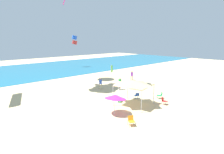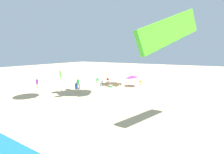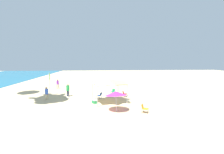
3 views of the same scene
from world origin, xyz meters
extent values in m
cube|color=#D6BC8C|center=(0.00, 0.00, -0.05)|extent=(120.00, 120.00, 0.10)
cylinder|color=#B7B7BC|center=(-0.13, -2.91, 1.16)|extent=(0.07, 0.07, 2.31)
cylinder|color=#B7B7BC|center=(3.06, -2.22, 1.16)|extent=(0.07, 0.07, 2.31)
cylinder|color=#B7B7BC|center=(-0.88, 0.53, 1.16)|extent=(0.07, 0.07, 2.31)
cylinder|color=#B7B7BC|center=(2.31, 1.22, 1.16)|extent=(0.07, 0.07, 2.31)
cube|color=#D1B784|center=(1.09, -0.84, 2.36)|extent=(4.02, 4.22, 0.10)
pyramid|color=#D1B784|center=(1.09, -0.84, 2.64)|extent=(3.94, 4.13, 0.46)
cylinder|color=silver|center=(-2.44, -1.39, 1.00)|extent=(0.32, 0.13, 2.02)
cone|color=#E02D9E|center=(-2.31, -1.35, 1.82)|extent=(2.26, 2.22, 0.80)
cylinder|color=black|center=(5.26, -1.25, 0.20)|extent=(0.02, 0.02, 0.40)
cylinder|color=black|center=(4.88, -1.60, 0.20)|extent=(0.02, 0.02, 0.40)
cylinder|color=black|center=(5.61, -1.63, 0.20)|extent=(0.02, 0.02, 0.40)
cylinder|color=black|center=(5.23, -1.98, 0.20)|extent=(0.02, 0.02, 0.40)
cube|color=#198C4C|center=(5.24, -1.61, 0.40)|extent=(0.74, 0.74, 0.03)
cube|color=#198C4C|center=(5.44, -1.83, 0.61)|extent=(0.45, 0.43, 0.41)
cylinder|color=black|center=(3.47, 0.48, 0.20)|extent=(0.02, 0.02, 0.40)
cylinder|color=black|center=(3.01, 0.73, 0.20)|extent=(0.02, 0.02, 0.40)
cylinder|color=black|center=(3.21, 0.03, 0.20)|extent=(0.02, 0.02, 0.40)
cylinder|color=black|center=(2.76, 0.28, 0.20)|extent=(0.02, 0.02, 0.40)
cube|color=blue|center=(3.11, 0.38, 0.40)|extent=(0.71, 0.71, 0.03)
cube|color=blue|center=(2.97, 0.13, 0.61)|extent=(0.50, 0.35, 0.41)
cylinder|color=black|center=(-3.47, -4.29, 0.20)|extent=(0.02, 0.02, 0.40)
cylinder|color=black|center=(-3.02, -4.56, 0.20)|extent=(0.02, 0.02, 0.40)
cylinder|color=black|center=(-3.21, -3.85, 0.20)|extent=(0.02, 0.02, 0.40)
cylinder|color=black|center=(-2.76, -4.11, 0.20)|extent=(0.02, 0.02, 0.40)
cube|color=orange|center=(-3.11, -4.20, 0.40)|extent=(0.71, 0.71, 0.03)
cube|color=orange|center=(-2.97, -3.95, 0.61)|extent=(0.49, 0.36, 0.41)
cylinder|color=black|center=(3.54, -3.62, 0.20)|extent=(0.02, 0.02, 0.40)
cylinder|color=black|center=(4.05, -3.53, 0.20)|extent=(0.02, 0.02, 0.40)
cylinder|color=black|center=(3.45, -3.11, 0.20)|extent=(0.02, 0.02, 0.40)
cylinder|color=black|center=(3.96, -3.02, 0.20)|extent=(0.02, 0.02, 0.40)
cube|color=red|center=(3.75, -3.32, 0.40)|extent=(0.60, 0.60, 0.03)
cube|color=red|center=(3.70, -3.03, 0.61)|extent=(0.51, 0.22, 0.41)
cube|color=#1E8C4C|center=(0.62, 0.91, 0.18)|extent=(0.72, 0.65, 0.36)
cube|color=white|center=(0.62, 0.91, 0.38)|extent=(0.74, 0.67, 0.04)
cylinder|color=silver|center=(5.33, 7.57, 1.70)|extent=(0.06, 0.06, 3.41)
cube|color=#66D82D|center=(5.51, 7.57, 2.76)|extent=(0.30, 0.02, 1.10)
cylinder|color=#33384C|center=(4.69, 4.92, 0.42)|extent=(0.16, 0.16, 0.84)
cylinder|color=#33384C|center=(4.46, 4.69, 0.42)|extent=(0.16, 0.16, 0.84)
cylinder|color=green|center=(4.58, 4.81, 1.21)|extent=(0.44, 0.44, 0.73)
sphere|color=beige|center=(4.58, 4.81, 1.71)|extent=(0.27, 0.27, 0.27)
cylinder|color=#C6B28C|center=(2.61, 7.23, 0.39)|extent=(0.15, 0.15, 0.78)
cylinder|color=#C6B28C|center=(2.88, 7.08, 0.39)|extent=(0.15, 0.15, 0.78)
cylinder|color=blue|center=(2.75, 7.15, 1.12)|extent=(0.41, 0.41, 0.68)
sphere|color=tan|center=(2.75, 7.15, 1.59)|extent=(0.26, 0.26, 0.26)
cylinder|color=#C6B28C|center=(10.78, 8.02, 0.39)|extent=(0.15, 0.15, 0.78)
cylinder|color=#C6B28C|center=(10.98, 7.80, 0.39)|extent=(0.15, 0.15, 0.78)
cylinder|color=purple|center=(10.88, 7.91, 1.11)|extent=(0.40, 0.40, 0.67)
sphere|color=#A87A56|center=(10.88, 7.91, 1.58)|extent=(0.25, 0.25, 0.25)
camera|label=1|loc=(-14.57, -13.95, 7.43)|focal=29.47mm
camera|label=2|loc=(-12.88, 23.57, 5.90)|focal=24.83mm
camera|label=3|loc=(-17.62, 0.21, 5.17)|focal=24.87mm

